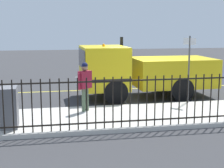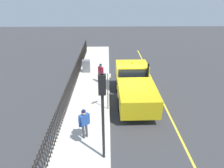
# 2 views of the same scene
# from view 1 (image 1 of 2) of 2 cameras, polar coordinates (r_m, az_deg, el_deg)

# --- Properties ---
(ground_plane) EXTENTS (60.88, 60.88, 0.00)m
(ground_plane) POSITION_cam_1_polar(r_m,az_deg,el_deg) (14.49, 4.60, -2.39)
(ground_plane) COLOR #38383A
(ground_plane) RESTS_ON ground
(sidewalk_slab) EXTENTS (2.94, 27.67, 0.14)m
(sidewalk_slab) POSITION_cam_1_polar(r_m,az_deg,el_deg) (11.62, 8.65, -5.17)
(sidewalk_slab) COLOR beige
(sidewalk_slab) RESTS_ON ground
(lane_marking) EXTENTS (0.12, 24.91, 0.01)m
(lane_marking) POSITION_cam_1_polar(r_m,az_deg,el_deg) (16.59, 2.56, -0.80)
(lane_marking) COLOR yellow
(lane_marking) RESTS_ON ground
(work_truck) EXTENTS (2.47, 5.83, 2.55)m
(work_truck) POSITION_cam_1_polar(r_m,az_deg,el_deg) (14.38, 4.11, 2.47)
(work_truck) COLOR yellow
(work_truck) RESTS_ON ground
(worker_standing) EXTENTS (0.47, 0.50, 1.69)m
(worker_standing) POSITION_cam_1_polar(r_m,az_deg,el_deg) (11.57, -4.57, 0.43)
(worker_standing) COLOR maroon
(worker_standing) RESTS_ON sidewalk_slab
(iron_fence) EXTENTS (0.04, 23.56, 1.49)m
(iron_fence) POSITION_cam_1_polar(r_m,az_deg,el_deg) (10.22, 11.26, -2.57)
(iron_fence) COLOR black
(iron_fence) RESTS_ON sidewalk_slab
(utility_cabinet) EXTENTS (0.70, 0.47, 1.18)m
(utility_cabinet) POSITION_cam_1_polar(r_m,az_deg,el_deg) (10.22, -16.91, -3.76)
(utility_cabinet) COLOR slate
(utility_cabinet) RESTS_ON sidewalk_slab
(traffic_cone) EXTENTS (0.44, 0.44, 0.63)m
(traffic_cone) POSITION_cam_1_polar(r_m,az_deg,el_deg) (15.82, -4.19, -0.19)
(traffic_cone) COLOR orange
(traffic_cone) RESTS_ON ground
(street_sign) EXTENTS (0.40, 0.34, 2.53)m
(street_sign) POSITION_cam_1_polar(r_m,az_deg,el_deg) (13.09, 12.84, 3.67)
(street_sign) COLOR #4C4C4C
(street_sign) RESTS_ON sidewalk_slab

